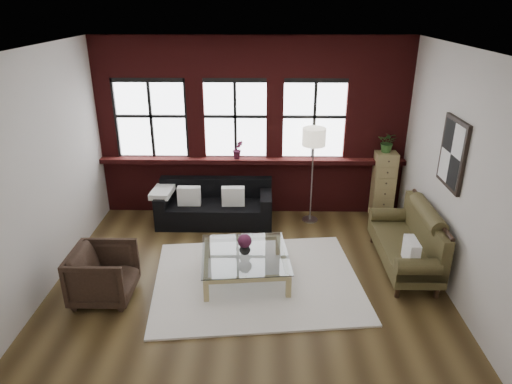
{
  "coord_description": "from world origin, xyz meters",
  "views": [
    {
      "loc": [
        0.21,
        -5.51,
        3.74
      ],
      "look_at": [
        0.1,
        0.6,
        1.15
      ],
      "focal_mm": 32.0,
      "sensor_mm": 36.0,
      "label": 1
    }
  ],
  "objects_px": {
    "vintage_settee": "(405,239)",
    "armchair": "(104,274)",
    "coffee_table": "(245,266)",
    "drawer_chest": "(383,184)",
    "vase": "(245,249)",
    "floor_lamp": "(312,172)",
    "dark_sofa": "(215,204)"
  },
  "relations": [
    {
      "from": "vintage_settee",
      "to": "armchair",
      "type": "relative_size",
      "value": 2.21
    },
    {
      "from": "armchair",
      "to": "coffee_table",
      "type": "height_order",
      "value": "armchair"
    },
    {
      "from": "armchair",
      "to": "drawer_chest",
      "type": "height_order",
      "value": "drawer_chest"
    },
    {
      "from": "vase",
      "to": "floor_lamp",
      "type": "height_order",
      "value": "floor_lamp"
    },
    {
      "from": "armchair",
      "to": "coffee_table",
      "type": "xyz_separation_m",
      "value": [
        1.87,
        0.51,
        -0.17
      ]
    },
    {
      "from": "dark_sofa",
      "to": "armchair",
      "type": "xyz_separation_m",
      "value": [
        -1.26,
        -2.29,
        -0.0
      ]
    },
    {
      "from": "dark_sofa",
      "to": "drawer_chest",
      "type": "distance_m",
      "value": 3.08
    },
    {
      "from": "dark_sofa",
      "to": "armchair",
      "type": "distance_m",
      "value": 2.61
    },
    {
      "from": "floor_lamp",
      "to": "vintage_settee",
      "type": "bearing_deg",
      "value": -51.52
    },
    {
      "from": "armchair",
      "to": "vase",
      "type": "bearing_deg",
      "value": -74.85
    },
    {
      "from": "coffee_table",
      "to": "dark_sofa",
      "type": "bearing_deg",
      "value": 108.93
    },
    {
      "from": "dark_sofa",
      "to": "vase",
      "type": "distance_m",
      "value": 1.88
    },
    {
      "from": "coffee_table",
      "to": "floor_lamp",
      "type": "bearing_deg",
      "value": 59.37
    },
    {
      "from": "armchair",
      "to": "drawer_chest",
      "type": "distance_m",
      "value": 5.06
    },
    {
      "from": "dark_sofa",
      "to": "vintage_settee",
      "type": "height_order",
      "value": "vintage_settee"
    },
    {
      "from": "floor_lamp",
      "to": "coffee_table",
      "type": "bearing_deg",
      "value": -120.63
    },
    {
      "from": "vase",
      "to": "drawer_chest",
      "type": "relative_size",
      "value": 0.14
    },
    {
      "from": "coffee_table",
      "to": "floor_lamp",
      "type": "height_order",
      "value": "floor_lamp"
    },
    {
      "from": "armchair",
      "to": "coffee_table",
      "type": "bearing_deg",
      "value": -74.85
    },
    {
      "from": "vintage_settee",
      "to": "coffee_table",
      "type": "bearing_deg",
      "value": -172.11
    },
    {
      "from": "vintage_settee",
      "to": "coffee_table",
      "type": "distance_m",
      "value": 2.39
    },
    {
      "from": "vintage_settee",
      "to": "drawer_chest",
      "type": "distance_m",
      "value": 1.81
    },
    {
      "from": "dark_sofa",
      "to": "vase",
      "type": "height_order",
      "value": "dark_sofa"
    },
    {
      "from": "armchair",
      "to": "vase",
      "type": "xyz_separation_m",
      "value": [
        1.87,
        0.51,
        0.12
      ]
    },
    {
      "from": "coffee_table",
      "to": "drawer_chest",
      "type": "bearing_deg",
      "value": 41.1
    },
    {
      "from": "coffee_table",
      "to": "vase",
      "type": "relative_size",
      "value": 7.26
    },
    {
      "from": "dark_sofa",
      "to": "armchair",
      "type": "height_order",
      "value": "dark_sofa"
    },
    {
      "from": "vintage_settee",
      "to": "vase",
      "type": "relative_size",
      "value": 10.56
    },
    {
      "from": "floor_lamp",
      "to": "vase",
      "type": "bearing_deg",
      "value": -120.63
    },
    {
      "from": "vase",
      "to": "floor_lamp",
      "type": "xyz_separation_m",
      "value": [
        1.11,
        1.88,
        0.46
      ]
    },
    {
      "from": "dark_sofa",
      "to": "floor_lamp",
      "type": "xyz_separation_m",
      "value": [
        1.72,
        0.1,
        0.57
      ]
    },
    {
      "from": "vase",
      "to": "armchair",
      "type": "bearing_deg",
      "value": -164.8
    }
  ]
}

